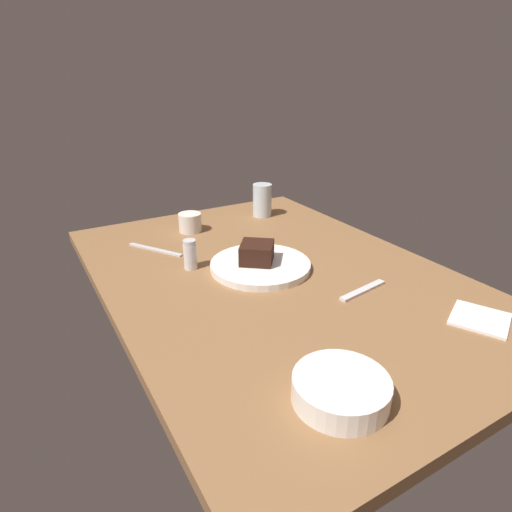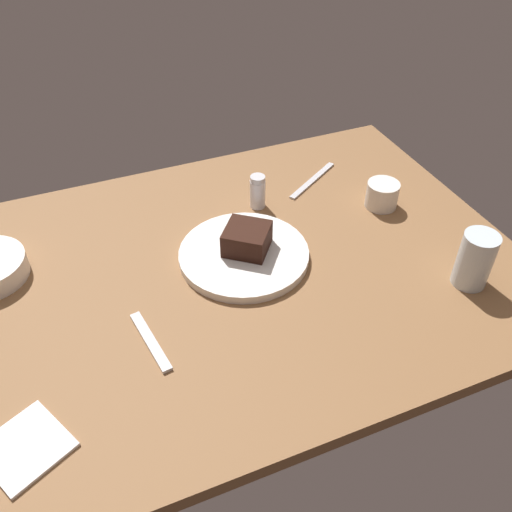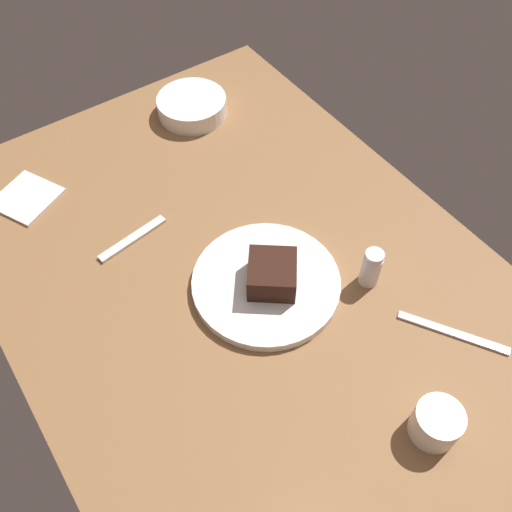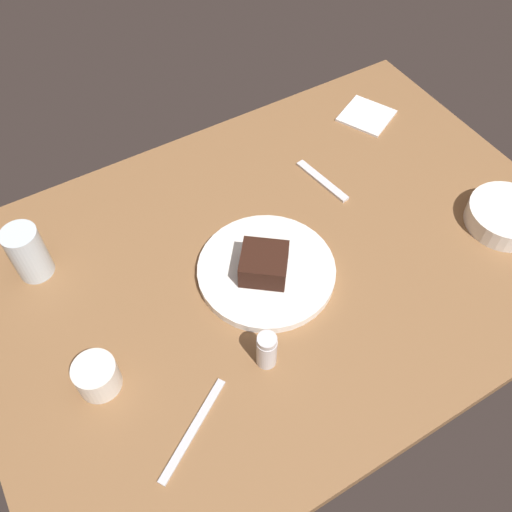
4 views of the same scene
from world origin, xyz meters
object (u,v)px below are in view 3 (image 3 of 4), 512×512
(chocolate_cake_slice, at_px, (272,274))
(dessert_spoon, at_px, (133,239))
(dessert_plate, at_px, (266,283))
(salt_shaker, at_px, (371,268))
(folded_napkin, at_px, (26,198))
(coffee_cup, at_px, (436,423))
(side_bowl, at_px, (192,106))
(butter_knife, at_px, (453,333))

(chocolate_cake_slice, xyz_separation_m, dessert_spoon, (-0.24, -0.15, -0.04))
(dessert_plate, distance_m, salt_shaker, 0.19)
(salt_shaker, distance_m, folded_napkin, 0.70)
(salt_shaker, relative_size, coffee_cup, 1.09)
(chocolate_cake_slice, distance_m, side_bowl, 0.52)
(side_bowl, distance_m, coffee_cup, 0.86)
(chocolate_cake_slice, distance_m, dessert_spoon, 0.29)
(dessert_spoon, distance_m, butter_knife, 0.61)
(side_bowl, bearing_deg, folded_napkin, -85.11)
(butter_knife, bearing_deg, dessert_plate, -174.31)
(salt_shaker, height_order, butter_knife, salt_shaker)
(dessert_spoon, bearing_deg, side_bowl, -147.11)
(coffee_cup, bearing_deg, dessert_spoon, -161.44)
(dessert_plate, height_order, dessert_spoon, dessert_plate)
(chocolate_cake_slice, bearing_deg, coffee_cup, 7.57)
(dessert_plate, relative_size, chocolate_cake_slice, 3.08)
(folded_napkin, bearing_deg, coffee_cup, 21.85)
(coffee_cup, distance_m, folded_napkin, 0.88)
(dessert_plate, xyz_separation_m, dessert_spoon, (-0.23, -0.15, -0.01))
(chocolate_cake_slice, bearing_deg, side_bowl, 164.79)
(dessert_spoon, xyz_separation_m, butter_knife, (0.50, 0.35, -0.00))
(coffee_cup, height_order, dessert_spoon, coffee_cup)
(salt_shaker, height_order, side_bowl, salt_shaker)
(dessert_spoon, bearing_deg, chocolate_cake_slice, 113.54)
(salt_shaker, bearing_deg, chocolate_cake_slice, -119.62)
(chocolate_cake_slice, distance_m, folded_napkin, 0.54)
(side_bowl, bearing_deg, dessert_plate, -16.09)
(chocolate_cake_slice, bearing_deg, folded_napkin, -148.85)
(coffee_cup, bearing_deg, side_bowl, 174.03)
(side_bowl, xyz_separation_m, folded_napkin, (0.04, -0.42, -0.02))
(butter_knife, bearing_deg, salt_shaker, 162.96)
(butter_knife, bearing_deg, dessert_spoon, -176.90)
(dessert_plate, height_order, salt_shaker, salt_shaker)
(coffee_cup, bearing_deg, chocolate_cake_slice, -172.43)
(dessert_plate, distance_m, dessert_spoon, 0.28)
(salt_shaker, bearing_deg, butter_knife, 15.18)
(coffee_cup, bearing_deg, butter_knife, 123.19)
(salt_shaker, relative_size, dessert_spoon, 0.54)
(butter_knife, bearing_deg, coffee_cup, -89.03)
(dessert_plate, xyz_separation_m, coffee_cup, (0.36, 0.05, 0.02))
(salt_shaker, distance_m, dessert_spoon, 0.45)
(folded_napkin, bearing_deg, chocolate_cake_slice, 31.15)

